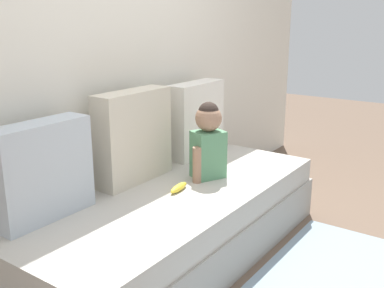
{
  "coord_description": "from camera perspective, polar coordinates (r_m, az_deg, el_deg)",
  "views": [
    {
      "loc": [
        -1.96,
        -1.5,
        1.42
      ],
      "look_at": [
        0.15,
        0.0,
        0.68
      ],
      "focal_mm": 42.39,
      "sensor_mm": 36.0,
      "label": 1
    }
  ],
  "objects": [
    {
      "name": "ground_plane",
      "position": [
        2.85,
        -1.85,
        -14.05
      ],
      "size": [
        12.0,
        12.0,
        0.0
      ],
      "primitive_type": "plane",
      "color": "brown"
    },
    {
      "name": "throw_pillow_left",
      "position": [
        2.36,
        -18.29,
        -3.26
      ],
      "size": [
        0.52,
        0.16,
        0.49
      ],
      "primitive_type": "cube",
      "color": "#B2BCC6",
      "rests_on": "couch"
    },
    {
      "name": "banana",
      "position": [
        2.66,
        -1.69,
        -5.5
      ],
      "size": [
        0.17,
        0.06,
        0.04
      ],
      "primitive_type": "ellipsoid",
      "rotation": [
        0.0,
        0.0,
        0.12
      ],
      "color": "yellow",
      "rests_on": "couch"
    },
    {
      "name": "couch",
      "position": [
        2.75,
        -1.89,
        -10.19
      ],
      "size": [
        2.14,
        0.85,
        0.43
      ],
      "color": "#9C978F",
      "rests_on": "ground"
    },
    {
      "name": "throw_pillow_right",
      "position": [
        3.28,
        0.48,
        3.15
      ],
      "size": [
        0.5,
        0.16,
        0.53
      ],
      "primitive_type": "cube",
      "color": "silver",
      "rests_on": "couch"
    },
    {
      "name": "throw_pillow_center",
      "position": [
        2.77,
        -7.38,
        0.94
      ],
      "size": [
        0.54,
        0.16,
        0.56
      ],
      "primitive_type": "cube",
      "color": "beige",
      "rests_on": "couch"
    },
    {
      "name": "toddler",
      "position": [
        2.81,
        2.07,
        0.54
      ],
      "size": [
        0.3,
        0.22,
        0.48
      ],
      "color": "#568E66",
      "rests_on": "couch"
    },
    {
      "name": "back_wall",
      "position": [
        2.86,
        -11.13,
        9.78
      ],
      "size": [
        5.34,
        0.1,
        2.26
      ],
      "primitive_type": "cube",
      "color": "silver",
      "rests_on": "ground"
    }
  ]
}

